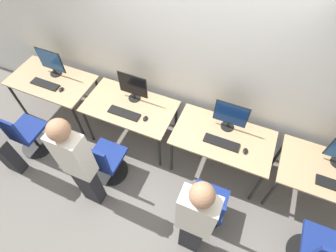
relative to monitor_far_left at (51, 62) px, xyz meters
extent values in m
plane|color=slate|center=(2.04, -0.50, -0.99)|extent=(20.00, 20.00, 0.00)
cube|color=silver|center=(2.04, 0.34, 0.41)|extent=(12.00, 0.05, 2.80)
cube|color=tan|center=(0.00, -0.14, -0.24)|extent=(1.28, 0.72, 0.02)
cylinder|color=black|center=(-0.59, -0.45, -0.62)|extent=(0.04, 0.04, 0.73)
cylinder|color=black|center=(0.59, -0.45, -0.62)|extent=(0.04, 0.04, 0.73)
cylinder|color=black|center=(-0.59, 0.17, -0.62)|extent=(0.04, 0.04, 0.73)
cylinder|color=black|center=(0.59, 0.17, -0.62)|extent=(0.04, 0.04, 0.73)
cylinder|color=black|center=(0.00, 0.00, -0.22)|extent=(0.17, 0.17, 0.01)
cylinder|color=black|center=(0.00, 0.00, -0.18)|extent=(0.04, 0.04, 0.08)
cube|color=black|center=(0.00, 0.00, 0.03)|extent=(0.43, 0.01, 0.35)
cube|color=navy|center=(0.00, -0.01, 0.03)|extent=(0.40, 0.01, 0.33)
cube|color=black|center=(0.00, -0.26, -0.22)|extent=(0.45, 0.14, 0.02)
ellipsoid|color=black|center=(0.29, -0.26, -0.21)|extent=(0.06, 0.09, 0.03)
cylinder|color=black|center=(0.03, -0.90, -0.97)|extent=(0.48, 0.48, 0.03)
cylinder|color=black|center=(0.03, -0.90, -0.76)|extent=(0.04, 0.04, 0.39)
cube|color=navy|center=(0.03, -0.90, -0.54)|extent=(0.44, 0.44, 0.05)
cube|color=navy|center=(0.03, -1.11, -0.30)|extent=(0.40, 0.04, 0.44)
cube|color=#232328|center=(0.01, -1.32, -0.62)|extent=(0.25, 0.16, 0.74)
cube|color=tan|center=(1.36, -0.14, -0.24)|extent=(1.28, 0.72, 0.02)
cylinder|color=black|center=(0.77, -0.45, -0.62)|extent=(0.04, 0.04, 0.73)
cylinder|color=black|center=(1.95, -0.45, -0.62)|extent=(0.04, 0.04, 0.73)
cylinder|color=black|center=(0.77, 0.17, -0.62)|extent=(0.04, 0.04, 0.73)
cylinder|color=black|center=(1.95, 0.17, -0.62)|extent=(0.04, 0.04, 0.73)
cylinder|color=black|center=(1.36, 0.01, -0.22)|extent=(0.17, 0.17, 0.01)
cylinder|color=black|center=(1.36, 0.01, -0.18)|extent=(0.04, 0.04, 0.08)
cube|color=black|center=(1.36, 0.02, 0.03)|extent=(0.43, 0.01, 0.35)
cube|color=black|center=(1.36, 0.01, 0.03)|extent=(0.40, 0.01, 0.33)
cube|color=black|center=(1.36, -0.30, -0.22)|extent=(0.45, 0.14, 0.02)
ellipsoid|color=black|center=(1.67, -0.27, -0.21)|extent=(0.06, 0.09, 0.03)
cylinder|color=black|center=(1.33, -0.84, -0.97)|extent=(0.48, 0.48, 0.03)
cylinder|color=black|center=(1.33, -0.84, -0.76)|extent=(0.04, 0.04, 0.39)
cube|color=navy|center=(1.33, -0.84, -0.54)|extent=(0.44, 0.44, 0.05)
cube|color=navy|center=(1.33, -1.04, -0.30)|extent=(0.40, 0.04, 0.44)
cube|color=#232328|center=(1.33, -1.26, -0.59)|extent=(0.25, 0.16, 0.79)
cube|color=silver|center=(1.33, -1.26, 0.14)|extent=(0.36, 0.20, 0.69)
sphere|color=#9E7051|center=(1.33, -1.26, 0.60)|extent=(0.22, 0.22, 0.22)
cube|color=tan|center=(2.72, -0.14, -0.24)|extent=(1.28, 0.72, 0.02)
cylinder|color=black|center=(2.13, -0.45, -0.62)|extent=(0.04, 0.04, 0.73)
cylinder|color=black|center=(3.31, -0.45, -0.62)|extent=(0.04, 0.04, 0.73)
cylinder|color=black|center=(2.13, 0.17, -0.62)|extent=(0.04, 0.04, 0.73)
cylinder|color=black|center=(3.31, 0.17, -0.62)|extent=(0.04, 0.04, 0.73)
cylinder|color=black|center=(2.72, 0.04, -0.22)|extent=(0.17, 0.17, 0.01)
cylinder|color=black|center=(2.72, 0.04, -0.18)|extent=(0.04, 0.04, 0.08)
cube|color=black|center=(2.72, 0.04, 0.03)|extent=(0.43, 0.01, 0.35)
cube|color=navy|center=(2.72, 0.03, 0.03)|extent=(0.40, 0.01, 0.33)
cube|color=black|center=(2.72, -0.24, -0.22)|extent=(0.45, 0.14, 0.02)
ellipsoid|color=black|center=(3.02, -0.25, -0.21)|extent=(0.06, 0.09, 0.03)
cylinder|color=black|center=(2.79, -0.90, -0.97)|extent=(0.48, 0.48, 0.03)
cylinder|color=black|center=(2.79, -0.90, -0.76)|extent=(0.04, 0.04, 0.39)
cube|color=navy|center=(2.79, -0.90, -0.54)|extent=(0.44, 0.44, 0.05)
cube|color=navy|center=(2.79, -1.10, -0.30)|extent=(0.40, 0.04, 0.44)
cube|color=#232328|center=(2.74, -1.32, -0.60)|extent=(0.25, 0.16, 0.77)
cube|color=silver|center=(2.74, -1.32, 0.11)|extent=(0.36, 0.20, 0.67)
sphere|color=#9E7051|center=(2.74, -1.32, 0.55)|extent=(0.22, 0.22, 0.22)
cube|color=tan|center=(4.08, -0.14, -0.24)|extent=(1.28, 0.72, 0.02)
cylinder|color=black|center=(3.49, -0.45, -0.62)|extent=(0.04, 0.04, 0.73)
cylinder|color=black|center=(3.49, 0.17, -0.62)|extent=(0.04, 0.04, 0.73)
cylinder|color=black|center=(4.11, -0.90, -0.76)|extent=(0.04, 0.04, 0.39)
cube|color=navy|center=(4.11, -0.90, -0.54)|extent=(0.44, 0.44, 0.05)
camera|label=1|loc=(2.80, -2.16, 2.54)|focal=28.00mm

